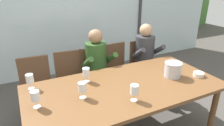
{
  "coord_description": "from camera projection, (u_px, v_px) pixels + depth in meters",
  "views": [
    {
      "loc": [
        -1.04,
        -1.76,
        1.88
      ],
      "look_at": [
        0.0,
        0.35,
        0.9
      ],
      "focal_mm": 32.32,
      "sensor_mm": 36.0,
      "label": 1
    }
  ],
  "objects": [
    {
      "name": "chair_center",
      "position": [
        95.0,
        72.0,
        3.17
      ],
      "size": [
        0.45,
        0.45,
        0.9
      ],
      "rotation": [
        0.0,
        0.0,
        0.03
      ],
      "color": "brown",
      "rests_on": "ground"
    },
    {
      "name": "wine_glass_by_left_taster",
      "position": [
        86.0,
        73.0,
        2.36
      ],
      "size": [
        0.08,
        0.08,
        0.17
      ],
      "color": "silver",
      "rests_on": "dining_table"
    },
    {
      "name": "person_olive_shirt",
      "position": [
        99.0,
        64.0,
        3.02
      ],
      "size": [
        0.47,
        0.62,
        1.22
      ],
      "rotation": [
        0.0,
        0.0,
        0.04
      ],
      "color": "#2D5123",
      "rests_on": "ground"
    },
    {
      "name": "ground",
      "position": [
        95.0,
        99.0,
        3.43
      ],
      "size": [
        14.0,
        14.0,
        0.0
      ],
      "primitive_type": "plane",
      "color": "#4C4742"
    },
    {
      "name": "window_glass_panel",
      "position": [
        69.0,
        11.0,
        4.01
      ],
      "size": [
        7.44,
        0.03,
        2.6
      ],
      "primitive_type": "cube",
      "color": "silver",
      "rests_on": "ground"
    },
    {
      "name": "person_charcoal_jacket",
      "position": [
        147.0,
        55.0,
        3.37
      ],
      "size": [
        0.47,
        0.62,
        1.22
      ],
      "rotation": [
        0.0,
        0.0,
        -0.05
      ],
      "color": "#38383D",
      "rests_on": "ground"
    },
    {
      "name": "hillside_vineyard",
      "position": [
        44.0,
        7.0,
        6.93
      ],
      "size": [
        13.44,
        2.4,
        1.99
      ],
      "primitive_type": "cube",
      "color": "#477A38",
      "rests_on": "ground"
    },
    {
      "name": "wine_glass_spare_empty",
      "position": [
        134.0,
        90.0,
        1.99
      ],
      "size": [
        0.08,
        0.08,
        0.17
      ],
      "color": "silver",
      "rests_on": "dining_table"
    },
    {
      "name": "wine_glass_center_pour",
      "position": [
        35.0,
        96.0,
        1.88
      ],
      "size": [
        0.08,
        0.08,
        0.17
      ],
      "color": "silver",
      "rests_on": "dining_table"
    },
    {
      "name": "ice_bucket_primary",
      "position": [
        173.0,
        69.0,
        2.5
      ],
      "size": [
        0.22,
        0.22,
        0.19
      ],
      "color": "#B7B7BC",
      "rests_on": "dining_table"
    },
    {
      "name": "tasting_bowl",
      "position": [
        199.0,
        74.0,
        2.53
      ],
      "size": [
        0.13,
        0.13,
        0.05
      ],
      "primitive_type": "cylinder",
      "color": "silver",
      "rests_on": "dining_table"
    },
    {
      "name": "dining_table",
      "position": [
        125.0,
        90.0,
        2.34
      ],
      "size": [
        2.24,
        1.09,
        0.75
      ],
      "color": "brown",
      "rests_on": "ground"
    },
    {
      "name": "chair_near_curtain",
      "position": [
        36.0,
        84.0,
        2.81
      ],
      "size": [
        0.47,
        0.47,
        0.9
      ],
      "rotation": [
        0.0,
        0.0,
        -0.06
      ],
      "color": "brown",
      "rests_on": "ground"
    },
    {
      "name": "wine_glass_by_right_taster",
      "position": [
        82.0,
        88.0,
        2.03
      ],
      "size": [
        0.08,
        0.08,
        0.17
      ],
      "color": "silver",
      "rests_on": "dining_table"
    },
    {
      "name": "chair_left_of_center",
      "position": [
        71.0,
        76.0,
        3.03
      ],
      "size": [
        0.48,
        0.48,
        0.9
      ],
      "rotation": [
        0.0,
        0.0,
        -0.11
      ],
      "color": "brown",
      "rests_on": "ground"
    },
    {
      "name": "chair_near_window_right",
      "position": [
        143.0,
        62.0,
        3.56
      ],
      "size": [
        0.44,
        0.44,
        0.9
      ],
      "rotation": [
        0.0,
        0.0,
        -0.01
      ],
      "color": "brown",
      "rests_on": "ground"
    },
    {
      "name": "wine_glass_near_bucket",
      "position": [
        30.0,
        79.0,
        2.21
      ],
      "size": [
        0.08,
        0.08,
        0.17
      ],
      "color": "silver",
      "rests_on": "dining_table"
    },
    {
      "name": "chair_right_of_center",
      "position": [
        117.0,
        66.0,
        3.38
      ],
      "size": [
        0.46,
        0.46,
        0.9
      ],
      "rotation": [
        0.0,
        0.0,
        0.05
      ],
      "color": "brown",
      "rests_on": "ground"
    },
    {
      "name": "window_mullion_right",
      "position": [
        140.0,
        6.0,
        4.67
      ],
      "size": [
        0.06,
        0.06,
        2.6
      ],
      "primitive_type": "cube",
      "color": "#38383D",
      "rests_on": "ground"
    }
  ]
}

